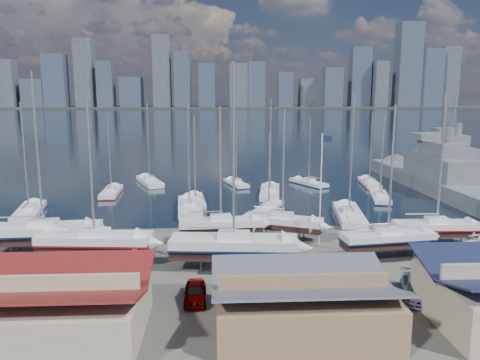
{
  "coord_description": "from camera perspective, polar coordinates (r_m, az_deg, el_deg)",
  "views": [
    {
      "loc": [
        -6.03,
        -56.02,
        16.13
      ],
      "look_at": [
        -2.52,
        8.0,
        4.54
      ],
      "focal_mm": 35.0,
      "sensor_mm": 36.0,
      "label": 1
    }
  ],
  "objects": [
    {
      "name": "sailboat_moored_1",
      "position": [
        79.95,
        -15.42,
        -1.54
      ],
      "size": [
        3.12,
        9.55,
        14.09
      ],
      "rotation": [
        0.0,
        0.0,
        1.62
      ],
      "color": "black",
      "rests_on": "water"
    },
    {
      "name": "car_a",
      "position": [
        38.36,
        -5.48,
        -13.46
      ],
      "size": [
        1.79,
        4.35,
        1.48
      ],
      "primitive_type": "imported",
      "rotation": [
        0.0,
        0.0,
        0.01
      ],
      "color": "gray",
      "rests_on": "ground"
    },
    {
      "name": "naval_ship_east",
      "position": [
        86.78,
        23.05,
        -0.18
      ],
      "size": [
        8.3,
        45.52,
        18.08
      ],
      "rotation": [
        0.0,
        0.0,
        1.59
      ],
      "color": "slate",
      "rests_on": "water"
    },
    {
      "name": "sailboat_moored_0",
      "position": [
        70.11,
        -24.31,
        -3.72
      ],
      "size": [
        4.96,
        11.09,
        16.03
      ],
      "rotation": [
        0.0,
        0.0,
        1.76
      ],
      "color": "black",
      "rests_on": "water"
    },
    {
      "name": "sailboat_cradle_5",
      "position": [
        49.36,
        17.56,
        -6.84
      ],
      "size": [
        9.72,
        3.9,
        15.32
      ],
      "rotation": [
        0.0,
        0.0,
        0.14
      ],
      "color": "#2D2D33",
      "rests_on": "ground"
    },
    {
      "name": "sailboat_moored_4",
      "position": [
        70.92,
        -5.45,
        -2.68
      ],
      "size": [
        3.47,
        9.49,
        14.01
      ],
      "rotation": [
        0.0,
        0.0,
        1.67
      ],
      "color": "black",
      "rests_on": "water"
    },
    {
      "name": "car_c",
      "position": [
        41.28,
        9.52,
        -11.83
      ],
      "size": [
        3.31,
        5.5,
        1.43
      ],
      "primitive_type": "imported",
      "rotation": [
        0.0,
        0.0,
        -0.19
      ],
      "color": "gray",
      "rests_on": "ground"
    },
    {
      "name": "shed_red",
      "position": [
        35.15,
        -23.47,
        -13.78
      ],
      "size": [
        14.7,
        9.45,
        4.51
      ],
      "color": "#BFB293",
      "rests_on": "ground"
    },
    {
      "name": "sailboat_moored_7",
      "position": [
        76.79,
        3.66,
        -1.65
      ],
      "size": [
        4.49,
        11.15,
        16.36
      ],
      "rotation": [
        0.0,
        0.0,
        1.43
      ],
      "color": "black",
      "rests_on": "water"
    },
    {
      "name": "sailboat_moored_9",
      "position": [
        63.88,
        13.14,
        -4.35
      ],
      "size": [
        4.82,
        11.74,
        17.2
      ],
      "rotation": [
        0.0,
        0.0,
        1.42
      ],
      "color": "black",
      "rests_on": "water"
    },
    {
      "name": "water",
      "position": [
        356.44,
        -2.18,
        7.62
      ],
      "size": [
        1400.0,
        600.0,
        0.4
      ],
      "primitive_type": "cube",
      "color": "#182C39",
      "rests_on": "ground"
    },
    {
      "name": "sailboat_moored_6",
      "position": [
        66.93,
        3.53,
        -3.45
      ],
      "size": [
        5.38,
        8.0,
        11.71
      ],
      "rotation": [
        0.0,
        0.0,
        1.12
      ],
      "color": "black",
      "rests_on": "water"
    },
    {
      "name": "sailboat_cradle_4",
      "position": [
        53.44,
        5.21,
        -5.12
      ],
      "size": [
        9.19,
        5.89,
        14.7
      ],
      "rotation": [
        0.0,
        0.0,
        -0.41
      ],
      "color": "#2D2D33",
      "rests_on": "ground"
    },
    {
      "name": "sailboat_moored_3",
      "position": [
        66.74,
        -6.15,
        -3.52
      ],
      "size": [
        4.09,
        11.83,
        17.38
      ],
      "rotation": [
        0.0,
        0.0,
        1.64
      ],
      "color": "black",
      "rests_on": "water"
    },
    {
      "name": "sailboat_moored_10",
      "position": [
        76.6,
        16.69,
        -2.11
      ],
      "size": [
        4.47,
        9.35,
        13.48
      ],
      "rotation": [
        0.0,
        0.0,
        1.35
      ],
      "color": "black",
      "rests_on": "water"
    },
    {
      "name": "sailboat_cradle_2",
      "position": [
        52.13,
        -2.34,
        -5.46
      ],
      "size": [
        9.28,
        3.09,
        15.01
      ],
      "rotation": [
        0.0,
        0.0,
        0.06
      ],
      "color": "#2D2D33",
      "rests_on": "ground"
    },
    {
      "name": "sailboat_cradle_6",
      "position": [
        55.24,
        22.84,
        -5.38
      ],
      "size": [
        9.33,
        2.93,
        15.01
      ],
      "rotation": [
        0.0,
        0.0,
        -0.04
      ],
      "color": "#2D2D33",
      "rests_on": "ground"
    },
    {
      "name": "flagpole",
      "position": [
        50.79,
        9.94,
        -0.19
      ],
      "size": [
        1.08,
        0.12,
        12.24
      ],
      "color": "white",
      "rests_on": "ground"
    },
    {
      "name": "skyline",
      "position": [
        610.21,
        -3.38,
        12.38
      ],
      "size": [
        639.14,
        43.8,
        107.69
      ],
      "color": "#475166",
      "rests_on": "far_shore"
    },
    {
      "name": "ground",
      "position": [
        49.13,
        4.14,
        -8.95
      ],
      "size": [
        1400.0,
        1400.0,
        0.0
      ],
      "primitive_type": "plane",
      "color": "#605E59",
      "rests_on": "ground"
    },
    {
      "name": "sailboat_cradle_0",
      "position": [
        52.62,
        -22.82,
        -5.93
      ],
      "size": [
        11.75,
        3.89,
        18.52
      ],
      "rotation": [
        0.0,
        0.0,
        0.06
      ],
      "color": "#2D2D33",
      "rests_on": "ground"
    },
    {
      "name": "sailboat_cradle_3",
      "position": [
        44.15,
        -0.75,
        -8.1
      ],
      "size": [
        12.23,
        4.47,
        19.08
      ],
      "rotation": [
        0.0,
        0.0,
        -0.09
      ],
      "color": "#2D2D33",
      "rests_on": "ground"
    },
    {
      "name": "naval_ship_west",
      "position": [
        109.04,
        24.29,
        1.71
      ],
      "size": [
        6.29,
        37.94,
        17.41
      ],
      "rotation": [
        0.0,
        0.0,
        1.56
      ],
      "color": "slate",
      "rests_on": "water"
    },
    {
      "name": "car_b",
      "position": [
        38.59,
        5.88,
        -13.3
      ],
      "size": [
        4.68,
        2.12,
        1.49
      ],
      "primitive_type": "imported",
      "rotation": [
        0.0,
        0.0,
        1.69
      ],
      "color": "gray",
      "rests_on": "ground"
    },
    {
      "name": "sailboat_moored_5",
      "position": [
        85.03,
        -0.46,
        -0.48
      ],
      "size": [
        4.56,
        8.49,
        12.22
      ],
      "rotation": [
        0.0,
        0.0,
        1.87
      ],
      "color": "black",
      "rests_on": "water"
    },
    {
      "name": "sailboat_moored_2",
      "position": [
        87.77,
        -10.95,
        -0.32
      ],
      "size": [
        6.37,
        10.6,
        15.48
      ],
      "rotation": [
        0.0,
        0.0,
        1.94
      ],
      "color": "black",
      "rests_on": "water"
    },
    {
      "name": "sailboat_cradle_1",
      "position": [
        47.82,
        -17.28,
        -7.22
      ],
      "size": [
        11.24,
        4.09,
        17.65
      ],
      "rotation": [
        0.0,
        0.0,
        -0.09
      ],
      "color": "#2D2D33",
      "rests_on": "ground"
    },
    {
      "name": "sailboat_moored_8",
      "position": [
        86.35,
        8.36,
        -0.42
      ],
      "size": [
        6.2,
        8.78,
        12.94
      ],
      "rotation": [
        0.0,
        0.0,
        2.06
      ],
      "color": "black",
      "rests_on": "water"
    },
    {
      "name": "car_d",
      "position": [
        41.27,
        20.71,
        -12.27
      ],
      "size": [
        3.64,
        5.84,
        1.58
      ],
      "primitive_type": "imported",
      "rotation": [
        0.0,
        0.0,
        -0.28
      ],
      "color": "gray",
      "rests_on": "ground"
    },
    {
      "name": "shed_grey",
      "position": [
        33.66,
        7.71,
        -14.39
      ],
      "size": [
        12.6,
        8.4,
        4.17
      ],
      "color": "#8C6B4C",
      "rests_on": "ground"
    },
    {
      "name": "sailboat_moored_11",
      "position": [
        88.34,
        15.48,
        -0.45
      ],
      "size": [
        3.66,
        9.54,
        13.9
      ],
      "rotation": [
        0.0,
        0.0,
        1.46
      ],
      "color": "black",
      "rests_on": "water"
    },
    {
      "name": "far_shore",
      "position": [
        616.23,
        -2.6,
        8.84
      ],
      "size": [
        1400.0,
        80.0,
        2.2
      ],
      "primitive_type": "cube",
      "color": "#2D332D",
      "rests_on": "ground"
    }
  ]
}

